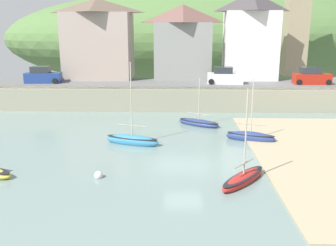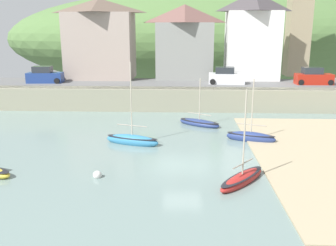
{
  "view_description": "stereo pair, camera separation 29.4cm",
  "coord_description": "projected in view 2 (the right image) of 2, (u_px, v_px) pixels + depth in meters",
  "views": [
    {
      "loc": [
        -0.26,
        -22.43,
        8.49
      ],
      "look_at": [
        -1.16,
        5.2,
        1.51
      ],
      "focal_mm": 39.47,
      "sensor_mm": 36.0,
      "label": 1
    },
    {
      "loc": [
        0.03,
        -22.42,
        8.49
      ],
      "look_at": [
        -1.16,
        5.2,
        1.51
      ],
      "focal_mm": 39.47,
      "sensor_mm": 36.0,
      "label": 2
    }
  ],
  "objects": [
    {
      "name": "quay_seawall",
      "position": [
        183.0,
        97.0,
        40.42
      ],
      "size": [
        48.0,
        9.4,
        2.4
      ],
      "color": "gray",
      "rests_on": "ground"
    },
    {
      "name": "hillside_backdrop",
      "position": [
        205.0,
        39.0,
        75.46
      ],
      "size": [
        80.0,
        44.0,
        19.07
      ],
      "color": "#4F713C",
      "rests_on": "ground"
    },
    {
      "name": "waterfront_building_left",
      "position": [
        100.0,
        39.0,
        46.84
      ],
      "size": [
        8.6,
        6.1,
        9.91
      ],
      "color": "#A69589",
      "rests_on": "ground"
    },
    {
      "name": "waterfront_building_centre",
      "position": [
        185.0,
        42.0,
        46.47
      ],
      "size": [
        7.36,
        4.82,
        9.16
      ],
      "color": "gray",
      "rests_on": "ground"
    },
    {
      "name": "waterfront_building_right",
      "position": [
        252.0,
        36.0,
        45.94
      ],
      "size": [
        6.69,
        5.16,
        10.62
      ],
      "color": "white",
      "rests_on": "ground"
    },
    {
      "name": "church_with_spire",
      "position": [
        300.0,
        12.0,
        48.8
      ],
      "size": [
        3.0,
        3.0,
        16.31
      ],
      "color": "gray",
      "rests_on": "ground"
    },
    {
      "name": "sailboat_white_hull",
      "position": [
        132.0,
        140.0,
        28.22
      ],
      "size": [
        4.41,
        2.26,
        6.45
      ],
      "rotation": [
        0.0,
        0.0,
        -0.3
      ],
      "color": "teal",
      "rests_on": "ground"
    },
    {
      "name": "sailboat_nearest_shore",
      "position": [
        242.0,
        179.0,
        21.05
      ],
      "size": [
        3.42,
        3.95,
        5.57
      ],
      "rotation": [
        0.0,
        0.0,
        0.9
      ],
      "color": "#A72421",
      "rests_on": "ground"
    },
    {
      "name": "motorboat_with_cabin",
      "position": [
        251.0,
        137.0,
        29.01
      ],
      "size": [
        3.96,
        2.21,
        5.12
      ],
      "rotation": [
        0.0,
        0.0,
        -0.34
      ],
      "color": "navy",
      "rests_on": "ground"
    },
    {
      "name": "rowboat_small_beached",
      "position": [
        199.0,
        123.0,
        33.8
      ],
      "size": [
        4.15,
        3.31,
        4.49
      ],
      "rotation": [
        0.0,
        0.0,
        -0.58
      ],
      "color": "navy",
      "rests_on": "ground"
    },
    {
      "name": "parked_car_near_slipway",
      "position": [
        45.0,
        76.0,
        43.75
      ],
      "size": [
        4.2,
        1.96,
        1.95
      ],
      "rotation": [
        0.0,
        0.0,
        0.06
      ],
      "color": "navy",
      "rests_on": "ground"
    },
    {
      "name": "parked_car_by_wall",
      "position": [
        226.0,
        77.0,
        42.86
      ],
      "size": [
        4.21,
        1.99,
        1.95
      ],
      "rotation": [
        0.0,
        0.0,
        -0.07
      ],
      "color": "silver",
      "rests_on": "ground"
    },
    {
      "name": "parked_car_end_of_row",
      "position": [
        313.0,
        77.0,
        42.44
      ],
      "size": [
        4.11,
        1.82,
        1.95
      ],
      "rotation": [
        0.0,
        0.0,
        -0.0
      ],
      "color": "#AB2113",
      "rests_on": "ground"
    },
    {
      "name": "mooring_buoy",
      "position": [
        97.0,
        175.0,
        21.84
      ],
      "size": [
        0.51,
        0.51,
        0.51
      ],
      "color": "silver",
      "rests_on": "ground"
    }
  ]
}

